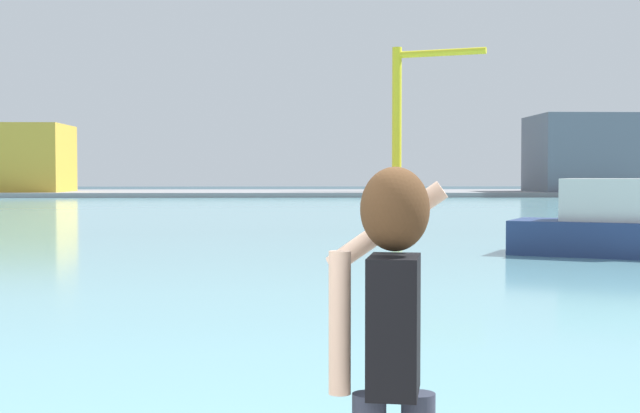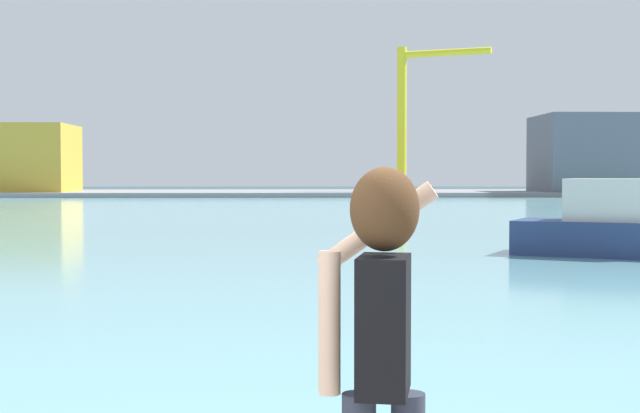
{
  "view_description": "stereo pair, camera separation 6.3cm",
  "coord_description": "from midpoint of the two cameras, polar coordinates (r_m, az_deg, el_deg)",
  "views": [
    {
      "loc": [
        0.7,
        -2.64,
        2.26
      ],
      "look_at": [
        1.08,
        7.59,
        1.89
      ],
      "focal_mm": 49.68,
      "sensor_mm": 36.0,
      "label": 1
    },
    {
      "loc": [
        0.76,
        -2.65,
        2.26
      ],
      "look_at": [
        1.08,
        7.59,
        1.89
      ],
      "focal_mm": 49.68,
      "sensor_mm": 36.0,
      "label": 2
    }
  ],
  "objects": [
    {
      "name": "warehouse_right",
      "position": [
        96.03,
        17.18,
        3.29
      ],
      "size": [
        12.46,
        9.91,
        7.88
      ],
      "primitive_type": "cube",
      "color": "slate",
      "rests_on": "far_shore_dock"
    },
    {
      "name": "person_photographer",
      "position": [
        3.63,
        4.13,
        -8.14
      ],
      "size": [
        0.53,
        0.56,
        1.74
      ],
      "rotation": [
        0.0,
        0.0,
        1.38
      ],
      "color": "#2D3342",
      "rests_on": "quay_promenade"
    },
    {
      "name": "boat_moored",
      "position": [
        25.57,
        19.43,
        -1.4
      ],
      "size": [
        7.13,
        5.17,
        2.12
      ],
      "rotation": [
        0.0,
        0.0,
        -0.48
      ],
      "color": "navy",
      "rests_on": "harbor_water"
    },
    {
      "name": "port_crane",
      "position": [
        93.24,
        5.6,
        6.58
      ],
      "size": [
        9.19,
        4.59,
        15.05
      ],
      "color": "yellow",
      "rests_on": "far_shore_dock"
    },
    {
      "name": "warehouse_left",
      "position": [
        95.57,
        -19.31,
        2.96
      ],
      "size": [
        11.31,
        8.87,
        6.84
      ],
      "primitive_type": "cube",
      "color": "gold",
      "rests_on": "far_shore_dock"
    },
    {
      "name": "far_shore_dock",
      "position": [
        94.67,
        -2.57,
        0.87
      ],
      "size": [
        140.0,
        20.0,
        0.47
      ],
      "primitive_type": "cube",
      "color": "gray",
      "rests_on": "ground_plane"
    },
    {
      "name": "ground_plane",
      "position": [
        52.7,
        -2.92,
        -0.37
      ],
      "size": [
        220.0,
        220.0,
        0.0
      ],
      "primitive_type": "plane",
      "color": "#334751"
    },
    {
      "name": "harbor_water",
      "position": [
        54.7,
        -2.89,
        -0.27
      ],
      "size": [
        140.0,
        100.0,
        0.02
      ],
      "primitive_type": "cube",
      "color": "#6BA8B2",
      "rests_on": "ground_plane"
    }
  ]
}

